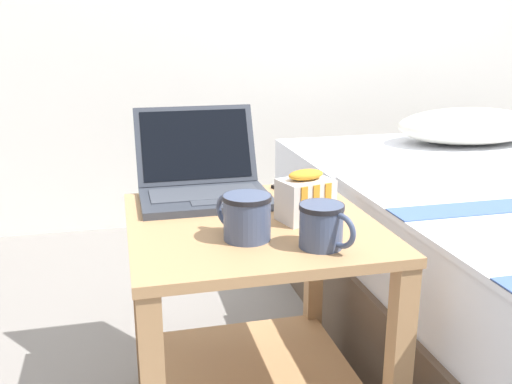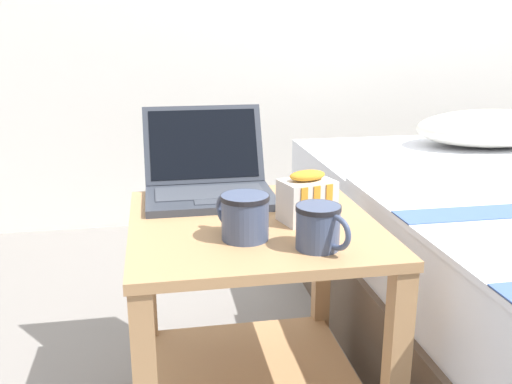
# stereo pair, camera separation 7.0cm
# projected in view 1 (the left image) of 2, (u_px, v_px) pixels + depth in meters

# --- Properties ---
(bedside_table) EXTENTS (0.55, 0.58, 0.55)m
(bedside_table) POSITION_uv_depth(u_px,v_px,m) (252.00, 301.00, 1.34)
(bedside_table) COLOR tan
(bedside_table) RESTS_ON ground_plane
(laptop) EXTENTS (0.32, 0.31, 0.21)m
(laptop) POSITION_uv_depth(u_px,v_px,m) (202.00, 180.00, 1.45)
(laptop) COLOR #333842
(laptop) RESTS_ON bedside_table
(mug_front_left) EXTENTS (0.09, 0.12, 0.09)m
(mug_front_left) POSITION_uv_depth(u_px,v_px,m) (322.00, 224.00, 1.12)
(mug_front_left) COLOR #3F4C6B
(mug_front_left) RESTS_ON bedside_table
(mug_front_right) EXTENTS (0.10, 0.13, 0.09)m
(mug_front_right) POSITION_uv_depth(u_px,v_px,m) (246.00, 214.00, 1.16)
(mug_front_right) COLOR #3F4C6B
(mug_front_right) RESTS_ON bedside_table
(snack_bag) EXTENTS (0.13, 0.11, 0.12)m
(snack_bag) POSITION_uv_depth(u_px,v_px,m) (305.00, 198.00, 1.27)
(snack_bag) COLOR silver
(snack_bag) RESTS_ON bedside_table
(cell_phone) EXTENTS (0.13, 0.16, 0.01)m
(cell_phone) POSITION_uv_depth(u_px,v_px,m) (299.00, 190.00, 1.51)
(cell_phone) COLOR black
(cell_phone) RESTS_ON bedside_table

